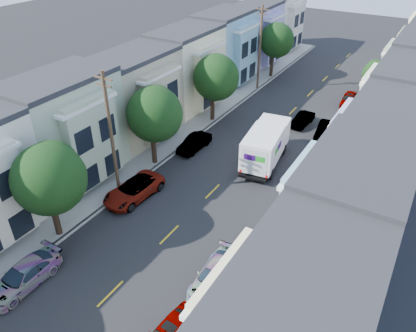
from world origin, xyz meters
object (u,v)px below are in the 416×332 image
(tree_e, at_px, (276,40))
(parked_right_b, at_px, (215,275))
(tree_far_r, at_px, (375,75))
(parked_right_d, at_px, (349,99))
(parked_left_b, at_px, (24,276))
(tree_c, at_px, (154,114))
(parked_left_c, at_px, (134,190))
(tree_d, at_px, (215,78))
(fedex_truck, at_px, (266,144))
(tree_b, at_px, (48,179))
(utility_pole_far, at_px, (260,48))
(utility_pole_near, at_px, (112,136))
(lead_sedan, at_px, (302,120))
(parked_left_d, at_px, (194,143))
(parked_right_c, at_px, (325,131))

(tree_e, relative_size, parked_right_b, 1.61)
(tree_far_r, relative_size, parked_right_d, 1.23)
(parked_left_b, bearing_deg, tree_c, 95.28)
(parked_left_c, bearing_deg, tree_e, 97.25)
(tree_d, bearing_deg, parked_left_b, -86.83)
(tree_c, distance_m, parked_right_b, 15.09)
(fedex_truck, distance_m, parked_left_b, 21.35)
(tree_d, height_order, tree_far_r, tree_d)
(tree_b, relative_size, fedex_truck, 1.03)
(utility_pole_far, height_order, parked_left_b, utility_pole_far)
(utility_pole_far, bearing_deg, parked_right_d, 4.93)
(utility_pole_near, relative_size, lead_sedan, 2.71)
(fedex_truck, height_order, lead_sedan, fedex_truck)
(tree_d, bearing_deg, parked_left_d, -77.44)
(tree_d, distance_m, lead_sedan, 10.15)
(tree_e, height_order, fedex_truck, tree_e)
(fedex_truck, relative_size, lead_sedan, 1.89)
(parked_right_b, bearing_deg, parked_left_b, -152.48)
(lead_sedan, bearing_deg, tree_b, -103.76)
(tree_b, relative_size, tree_d, 0.99)
(fedex_truck, distance_m, parked_right_c, 8.23)
(parked_right_c, relative_size, parked_right_d, 0.99)
(tree_e, relative_size, parked_left_d, 1.79)
(fedex_truck, xyz_separation_m, parked_left_d, (-6.66, -1.22, -1.20))
(tree_d, relative_size, parked_right_d, 1.73)
(utility_pole_far, distance_m, lead_sedan, 11.75)
(tree_b, relative_size, parked_right_d, 1.72)
(tree_far_r, bearing_deg, lead_sedan, -117.28)
(tree_b, distance_m, utility_pole_far, 31.90)
(utility_pole_far, relative_size, parked_right_b, 2.24)
(tree_b, bearing_deg, parked_right_c, 64.63)
(parked_right_d, bearing_deg, parked_right_c, -94.68)
(tree_b, xyz_separation_m, utility_pole_near, (0.00, 5.90, 0.33))
(utility_pole_far, xyz_separation_m, parked_left_b, (1.40, -36.05, -4.45))
(lead_sedan, distance_m, parked_right_c, 3.15)
(tree_far_r, xyz_separation_m, parked_right_c, (-2.00, -10.73, -2.84))
(tree_b, height_order, parked_right_c, tree_b)
(utility_pole_far, xyz_separation_m, parked_left_c, (1.40, -25.83, -4.43))
(tree_b, bearing_deg, tree_far_r, 68.99)
(utility_pole_near, relative_size, parked_right_c, 2.41)
(tree_far_r, bearing_deg, tree_e, 169.10)
(utility_pole_far, relative_size, lead_sedan, 2.71)
(tree_d, distance_m, parked_right_c, 12.20)
(lead_sedan, relative_size, parked_right_d, 0.88)
(tree_e, bearing_deg, tree_far_r, -10.90)
(tree_b, distance_m, fedex_truck, 18.25)
(utility_pole_near, distance_m, parked_left_b, 11.08)
(utility_pole_near, distance_m, lead_sedan, 21.37)
(parked_left_d, xyz_separation_m, parked_right_c, (9.80, 8.74, 0.02))
(tree_c, height_order, utility_pole_far, utility_pole_far)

